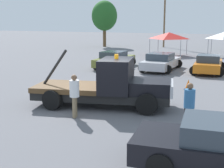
# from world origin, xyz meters

# --- Properties ---
(ground_plane) EXTENTS (160.00, 160.00, 0.00)m
(ground_plane) POSITION_xyz_m (0.00, 0.00, 0.00)
(ground_plane) COLOR slate
(tow_truck) EXTENTS (6.41, 3.38, 2.51)m
(tow_truck) POSITION_xyz_m (0.36, 0.09, 0.92)
(tow_truck) COLOR black
(tow_truck) RESTS_ON ground
(person_near_truck) EXTENTS (0.38, 0.38, 1.69)m
(person_near_truck) POSITION_xyz_m (4.13, -1.60, 0.97)
(person_near_truck) COLOR #38383D
(person_near_truck) RESTS_ON ground
(person_at_hood) EXTENTS (0.38, 0.38, 1.71)m
(person_at_hood) POSITION_xyz_m (-0.25, -1.92, 0.99)
(person_at_hood) COLOR #847051
(person_at_hood) RESTS_ON ground
(parked_car_olive) EXTENTS (2.54, 4.89, 1.34)m
(parked_car_olive) POSITION_xyz_m (-4.15, 10.91, 0.65)
(parked_car_olive) COLOR olive
(parked_car_olive) RESTS_ON ground
(parked_car_silver) EXTENTS (2.58, 4.89, 1.34)m
(parked_car_silver) POSITION_xyz_m (-0.33, 11.10, 0.65)
(parked_car_silver) COLOR #B7B7BC
(parked_car_silver) RESTS_ON ground
(parked_car_orange) EXTENTS (2.54, 4.34, 1.34)m
(parked_car_orange) POSITION_xyz_m (3.16, 11.26, 0.65)
(parked_car_orange) COLOR orange
(parked_car_orange) RESTS_ON ground
(canopy_tent_red) EXTENTS (3.37, 3.37, 2.51)m
(canopy_tent_red) POSITION_xyz_m (-2.36, 21.58, 2.16)
(canopy_tent_red) COLOR #9E9EA3
(canopy_tent_red) RESTS_ON ground
(tree_left) EXTENTS (3.68, 3.68, 6.57)m
(tree_left) POSITION_xyz_m (-13.79, 29.28, 4.41)
(tree_left) COLOR brown
(tree_left) RESTS_ON ground
(traffic_cone) EXTENTS (0.40, 0.40, 0.55)m
(traffic_cone) POSITION_xyz_m (2.88, 5.09, 0.25)
(traffic_cone) COLOR black
(traffic_cone) RESTS_ON ground
(utility_pole) EXTENTS (2.20, 0.24, 8.22)m
(utility_pole) POSITION_xyz_m (-5.60, 31.74, 4.37)
(utility_pole) COLOR brown
(utility_pole) RESTS_ON ground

